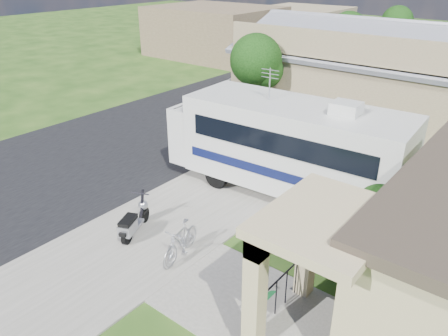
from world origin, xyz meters
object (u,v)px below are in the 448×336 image
Objects in this scene: motorhome at (286,144)px; pickup_truck at (256,88)px; shrub at (378,232)px; scooter at (133,222)px; van at (307,66)px; bicycle at (181,243)px; garden_hose at (274,299)px.

motorhome is 10.77m from pickup_truck.
shrub is 0.42× the size of pickup_truck.
motorhome is 5.15× the size of scooter.
motorhome is at bearing -55.28° from van.
shrub is 1.63× the size of scooter.
pickup_truck is 6.95m from van.
motorhome reaches higher than bicycle.
shrub reaches higher than van.
van is at bearing 123.32° from shrub.
shrub is 5.18m from bicycle.
pickup_truck is (-6.73, 13.33, 0.37)m from bicycle.
scooter is at bearing -114.40° from motorhome.
motorhome reaches higher than pickup_truck.
van is at bearing -87.31° from pickup_truck.
bicycle is (-0.16, -5.12, -1.32)m from motorhome.
van reaches higher than bicycle.
shrub is 1.56× the size of bicycle.
shrub is at bearing -34.42° from motorhome.
pickup_truck is 1.06× the size of van.
motorhome is at bearing 148.83° from shrub.
pickup_truck is (-4.88, 13.42, 0.38)m from scooter.
shrub is at bearing -0.76° from scooter.
van reaches higher than scooter.
motorhome is 3.16× the size of shrub.
pickup_truck is 16.94× the size of garden_hose.
shrub is (4.27, -2.58, -0.47)m from motorhome.
bicycle is at bearing -150.19° from shrub.
scooter is at bearing -157.31° from shrub.
shrub is at bearing 58.47° from garden_hose.
pickup_truck reaches higher than scooter.
bicycle is 4.57× the size of garden_hose.
pickup_truck is 16.39m from garden_hose.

